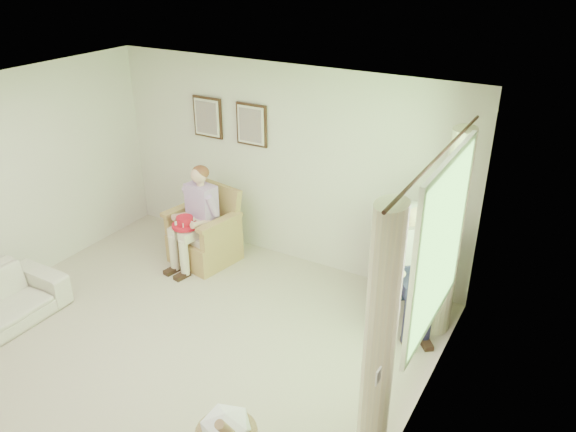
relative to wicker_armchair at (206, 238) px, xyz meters
The scene contains 14 objects.
floor 2.29m from the wicker_armchair, 68.48° to the right, with size 5.50×5.50×0.00m, color beige.
back_wall 1.44m from the wicker_armchair, 37.58° to the left, with size 5.00×0.04×2.60m, color silver.
right_wall 4.06m from the wicker_armchair, 32.34° to the right, with size 0.04×5.50×2.60m, color silver.
ceiling 3.22m from the wicker_armchair, 68.48° to the right, with size 5.00×5.50×0.02m, color white.
window 3.65m from the wicker_armchair, 15.43° to the right, with size 0.13×2.50×1.63m.
curtain_left 3.78m from the wicker_armchair, 30.86° to the right, with size 0.34×0.34×2.30m, color beige.
curtain_right 3.27m from the wicker_armchair, ahead, with size 0.34×0.34×2.30m, color beige.
framed_print_left 1.61m from the wicker_armchair, 117.84° to the left, with size 0.45×0.05×0.55m.
framed_print_right 1.63m from the wicker_armchair, 57.59° to the left, with size 0.45×0.05×0.55m.
wicker_armchair is the anchor object (origin of this frame).
wood_armchair 2.80m from the wicker_armchair, ahead, with size 0.71×0.67×1.09m.
person_wicker 0.48m from the wicker_armchair, 90.00° to the right, with size 0.40×0.63×1.33m.
person_dark 2.83m from the wicker_armchair, ahead, with size 0.40×0.63×1.43m.
red_hat 0.49m from the wicker_armchair, 97.69° to the right, with size 0.34×0.34×0.14m.
Camera 1 is at (3.43, -3.08, 3.86)m, focal length 35.00 mm.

